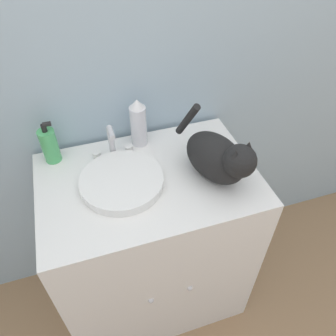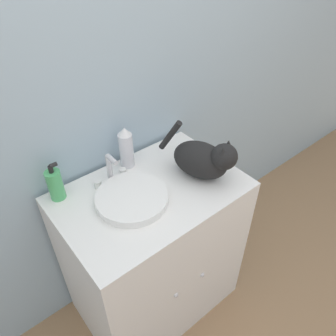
% 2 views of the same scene
% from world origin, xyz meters
% --- Properties ---
extents(wall_back, '(6.00, 0.05, 2.50)m').
position_xyz_m(wall_back, '(0.00, 0.60, 1.25)').
color(wall_back, '#9EB7C6').
rests_on(wall_back, ground_plane).
extents(vanity_cabinet, '(0.83, 0.57, 0.90)m').
position_xyz_m(vanity_cabinet, '(0.00, 0.28, 0.45)').
color(vanity_cabinet, white).
rests_on(vanity_cabinet, ground_plane).
extents(sink_basin, '(0.31, 0.31, 0.04)m').
position_xyz_m(sink_basin, '(-0.10, 0.28, 0.92)').
color(sink_basin, white).
rests_on(sink_basin, vanity_cabinet).
extents(faucet, '(0.16, 0.09, 0.15)m').
position_xyz_m(faucet, '(-0.10, 0.44, 0.96)').
color(faucet, silver).
rests_on(faucet, vanity_cabinet).
extents(cat, '(0.24, 0.38, 0.26)m').
position_xyz_m(cat, '(0.25, 0.21, 1.00)').
color(cat, black).
rests_on(cat, vanity_cabinet).
extents(soap_bottle, '(0.06, 0.06, 0.18)m').
position_xyz_m(soap_bottle, '(-0.33, 0.50, 0.97)').
color(soap_bottle, '#4CB266').
rests_on(soap_bottle, vanity_cabinet).
extents(spray_bottle, '(0.07, 0.07, 0.21)m').
position_xyz_m(spray_bottle, '(0.02, 0.49, 1.00)').
color(spray_bottle, silver).
rests_on(spray_bottle, vanity_cabinet).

